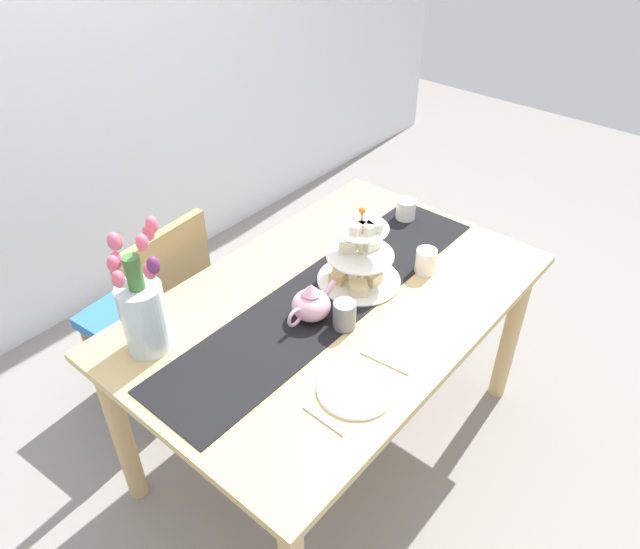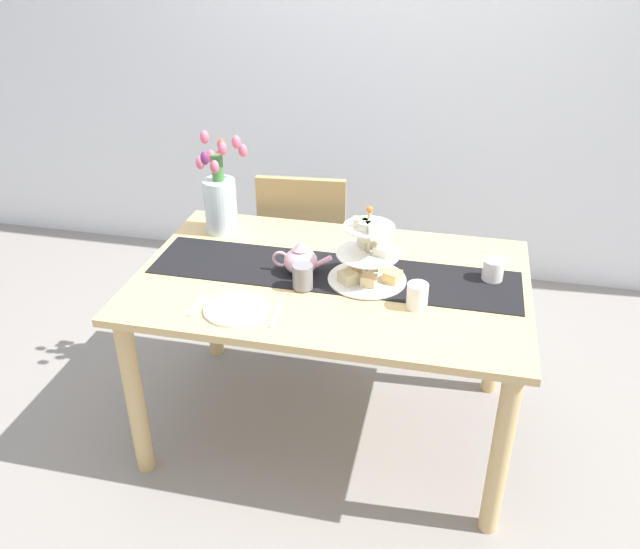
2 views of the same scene
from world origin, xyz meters
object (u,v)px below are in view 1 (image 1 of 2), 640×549
object	(u,v)px
fork_left	(324,420)
tulip_vase	(143,308)
mug_white_text	(426,261)
teapot	(311,304)
knife_left	(385,362)
tiered_cake_stand	(360,260)
cream_jug	(406,210)
dinner_plate_left	(356,389)
chair_left	(154,309)
mug_grey	(345,315)
dining_table	(334,323)

from	to	relation	value
fork_left	tulip_vase	bearing A→B (deg)	101.71
fork_left	mug_white_text	size ratio (longest dim) A/B	1.58
tulip_vase	mug_white_text	world-z (taller)	tulip_vase
teapot	mug_white_text	xyz separation A→B (m)	(0.46, -0.15, -0.01)
teapot	knife_left	world-z (taller)	teapot
tiered_cake_stand	tulip_vase	world-z (taller)	tulip_vase
tiered_cake_stand	tulip_vase	size ratio (longest dim) A/B	0.67
cream_jug	mug_white_text	size ratio (longest dim) A/B	0.89
cream_jug	dinner_plate_left	bearing A→B (deg)	-154.55
dinner_plate_left	fork_left	xyz separation A→B (m)	(-0.14, 0.00, -0.00)
tiered_cake_stand	cream_jug	world-z (taller)	tiered_cake_stand
chair_left	knife_left	size ratio (longest dim) A/B	5.35
teapot	cream_jug	distance (m)	0.74
teapot	fork_left	bearing A→B (deg)	-134.39
tiered_cake_stand	knife_left	size ratio (longest dim) A/B	1.79
cream_jug	mug_white_text	world-z (taller)	mug_white_text
cream_jug	knife_left	xyz separation A→B (m)	(-0.74, -0.42, -0.04)
teapot	mug_grey	bearing A→B (deg)	-71.76
dinner_plate_left	fork_left	bearing A→B (deg)	180.00
tiered_cake_stand	dinner_plate_left	size ratio (longest dim) A/B	1.32
fork_left	mug_grey	bearing A→B (deg)	30.31
chair_left	dinner_plate_left	distance (m)	1.05
chair_left	fork_left	xyz separation A→B (m)	(-0.15, -1.02, 0.25)
dining_table	dinner_plate_left	size ratio (longest dim) A/B	6.52
tiered_cake_stand	mug_white_text	size ratio (longest dim) A/B	3.20
cream_jug	dinner_plate_left	xyz separation A→B (m)	(-0.89, -0.42, -0.04)
chair_left	cream_jug	distance (m)	1.10
tiered_cake_stand	teapot	size ratio (longest dim) A/B	1.28
chair_left	dinner_plate_left	xyz separation A→B (m)	(-0.00, -1.02, 0.25)
dining_table	chair_left	distance (m)	0.77
tiered_cake_stand	cream_jug	distance (m)	0.48
teapot	tulip_vase	distance (m)	0.53
dining_table	mug_white_text	world-z (taller)	mug_white_text
dining_table	fork_left	bearing A→B (deg)	-144.02
tulip_vase	dinner_plate_left	distance (m)	0.68
dinner_plate_left	mug_grey	world-z (taller)	mug_grey
cream_jug	knife_left	size ratio (longest dim) A/B	0.50
chair_left	mug_grey	size ratio (longest dim) A/B	9.58
tiered_cake_stand	knife_left	xyz separation A→B (m)	(-0.28, -0.31, -0.09)
dinner_plate_left	cream_jug	bearing A→B (deg)	25.45
dinner_plate_left	dining_table	bearing A→B (deg)	47.71
cream_jug	teapot	bearing A→B (deg)	-171.28
dinner_plate_left	knife_left	world-z (taller)	dinner_plate_left
tiered_cake_stand	mug_grey	bearing A→B (deg)	-153.68
mug_white_text	teapot	bearing A→B (deg)	162.12
fork_left	dining_table	bearing A→B (deg)	35.98
cream_jug	dinner_plate_left	size ratio (longest dim) A/B	0.37
dinner_plate_left	mug_white_text	bearing A→B (deg)	14.42
knife_left	dinner_plate_left	bearing A→B (deg)	180.00
mug_grey	fork_left	bearing A→B (deg)	-149.69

